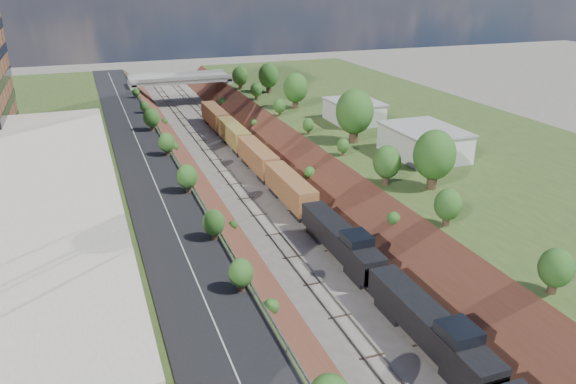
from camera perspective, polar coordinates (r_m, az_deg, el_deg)
name	(u,v)px	position (r m, az deg, el deg)	size (l,w,h in m)	color
platform_left	(14,202)	(81.35, -26.06, -0.95)	(44.00, 180.00, 5.00)	#354D1F
platform_right	(443,151)	(98.16, 15.51, 4.07)	(44.00, 180.00, 5.00)	#354D1F
embankment_left	(184,198)	(82.47, -10.54, -0.63)	(7.07, 180.00, 7.07)	brown
embankment_right	(323,180)	(88.36, 3.60, 1.21)	(7.07, 180.00, 7.07)	brown
rail_left_track	(240,190)	(84.06, -4.92, 0.17)	(1.58, 180.00, 0.18)	gray
rail_right_track	(273,186)	(85.46, -1.56, 0.60)	(1.58, 180.00, 0.18)	gray
road	(149,169)	(80.21, -13.94, 2.31)	(8.00, 180.00, 0.10)	black
guardrail	(179,162)	(80.34, -11.06, 2.96)	(0.10, 171.00, 0.70)	#99999E
commercial_building	(42,220)	(58.25, -23.74, -2.60)	(14.30, 62.30, 7.00)	brown
overpass	(181,85)	(141.93, -10.84, 10.66)	(24.50, 8.30, 7.40)	gray
white_building_near	(424,143)	(85.36, 13.63, 4.86)	(9.00, 12.00, 4.00)	silver
white_building_far	(354,112)	(103.51, 6.70, 8.05)	(8.00, 10.00, 3.60)	silver
tree_right_large	(434,155)	(71.68, 14.66, 3.63)	(5.25, 5.25, 7.61)	#473323
tree_left_crest	(262,297)	(44.10, -2.64, -10.60)	(2.45, 2.45, 3.55)	#473323
freight_train	(294,192)	(76.62, 0.61, -0.03)	(2.80, 113.41, 4.55)	black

